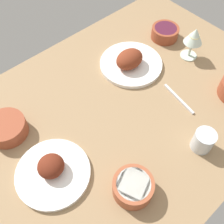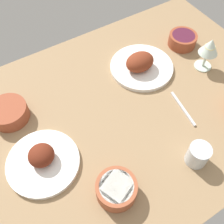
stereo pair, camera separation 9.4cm
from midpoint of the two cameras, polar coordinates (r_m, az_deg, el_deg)
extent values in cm
cube|color=#937551|center=(97.14, 2.76, -1.54)|extent=(140.00, 90.00, 4.00)
cylinder|color=white|center=(110.71, 8.84, 9.43)|extent=(25.71, 25.71, 1.60)
ellipsoid|color=maroon|center=(106.99, 8.58, 10.49)|extent=(11.77, 9.08, 6.89)
cylinder|color=white|center=(87.35, -11.65, -10.88)|extent=(23.40, 23.40, 1.60)
ellipsoid|color=#602314|center=(84.58, -11.98, -9.38)|extent=(8.27, 8.13, 5.86)
cylinder|color=#A35133|center=(80.54, 4.42, -16.56)|extent=(12.25, 12.25, 5.82)
cylinder|color=white|center=(78.26, 4.54, -16.02)|extent=(10.05, 10.05, 1.00)
cylinder|color=brown|center=(97.85, -18.86, -0.34)|extent=(13.46, 13.46, 5.55)
cylinder|color=#DBCC7A|center=(96.08, -19.22, 0.43)|extent=(11.04, 11.04, 1.00)
cylinder|color=brown|center=(124.02, 17.14, 14.55)|extent=(11.98, 11.98, 5.23)
cylinder|color=#4C192D|center=(122.72, 17.39, 15.29)|extent=(9.82, 9.82, 1.00)
cylinder|color=silver|center=(118.43, 21.17, 9.13)|extent=(7.00, 7.00, 0.50)
cylinder|color=silver|center=(115.96, 21.73, 10.39)|extent=(1.00, 1.00, 7.00)
cone|color=silver|center=(111.69, 22.81, 12.81)|extent=(7.60, 7.60, 6.50)
cylinder|color=beige|center=(112.59, 22.57, 12.27)|extent=(4.18, 4.18, 2.80)
cylinder|color=silver|center=(89.15, 21.00, -8.85)|extent=(6.90, 6.90, 7.66)
cube|color=silver|center=(101.32, 17.64, 0.55)|extent=(3.41, 16.15, 0.80)
camera|label=1|loc=(0.05, -87.13, 4.15)|focal=42.33mm
camera|label=2|loc=(0.05, 92.87, -4.15)|focal=42.33mm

